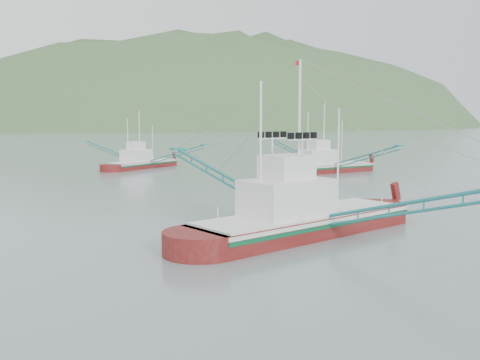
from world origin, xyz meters
TOP-DOWN VIEW (x-y plane):
  - ground at (0.00, 0.00)m, footprint 1200.00×1200.00m
  - main_boat at (1.89, 1.50)m, footprint 16.67×29.16m
  - bg_boat_far at (10.14, 51.73)m, footprint 14.27×21.53m
  - bg_boat_right at (29.49, 31.99)m, footprint 14.33×25.85m
  - headland_right at (240.00, 430.00)m, footprint 684.00×432.00m

SIDE VIEW (x-z plane):
  - ground at x=0.00m, z-range 0.00..0.00m
  - headland_right at x=240.00m, z-range -153.00..153.00m
  - bg_boat_right at x=29.49m, z-range -3.79..6.66m
  - bg_boat_far at x=10.14m, z-range -2.73..6.60m
  - main_boat at x=1.89m, z-range -3.97..7.91m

